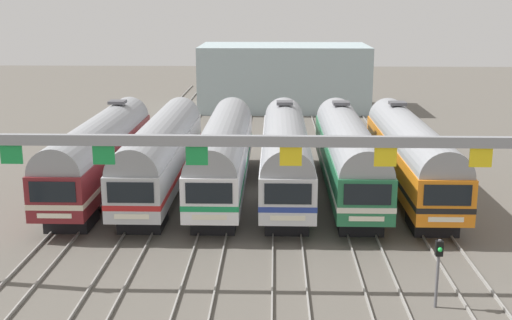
{
  "coord_description": "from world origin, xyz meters",
  "views": [
    {
      "loc": [
        1.26,
        -39.63,
        11.83
      ],
      "look_at": [
        0.1,
        0.29,
        2.09
      ],
      "focal_mm": 46.58,
      "sensor_mm": 36.0,
      "label": 1
    }
  ],
  "objects": [
    {
      "name": "commuter_train_stainless",
      "position": [
        -5.72,
        -0.01,
        2.69
      ],
      "size": [
        2.88,
        18.06,
        4.77
      ],
      "color": "#B2B5BA",
      "rests_on": "ground"
    },
    {
      "name": "commuter_train_orange",
      "position": [
        9.53,
        -0.0,
        2.69
      ],
      "size": [
        2.88,
        18.06,
        5.05
      ],
      "color": "orange",
      "rests_on": "ground"
    },
    {
      "name": "commuter_train_maroon",
      "position": [
        -9.53,
        -0.0,
        2.69
      ],
      "size": [
        2.88,
        18.06,
        5.05
      ],
      "color": "maroon",
      "rests_on": "ground"
    },
    {
      "name": "commuter_train_white",
      "position": [
        -1.91,
        -0.01,
        2.69
      ],
      "size": [
        2.88,
        18.06,
        4.77
      ],
      "color": "white",
      "rests_on": "ground"
    },
    {
      "name": "catenary_gantry",
      "position": [
        0.0,
        -13.5,
        5.32
      ],
      "size": [
        24.3,
        0.44,
        6.97
      ],
      "color": "gray",
      "rests_on": "ground"
    },
    {
      "name": "yard_signal_mast",
      "position": [
        7.62,
        -15.42,
        1.97
      ],
      "size": [
        0.28,
        0.35,
        2.82
      ],
      "color": "#59595E",
      "rests_on": "ground"
    },
    {
      "name": "ground_plane",
      "position": [
        0.0,
        0.0,
        0.0
      ],
      "size": [
        160.0,
        160.0,
        0.0
      ],
      "primitive_type": "plane",
      "color": "#5B564F"
    },
    {
      "name": "maintenance_building",
      "position": [
        2.18,
        33.11,
        3.47
      ],
      "size": [
        18.05,
        10.0,
        6.94
      ],
      "primitive_type": "cube",
      "color": "#9EB2B7",
      "rests_on": "ground"
    },
    {
      "name": "commuter_train_silver",
      "position": [
        1.91,
        -0.0,
        2.69
      ],
      "size": [
        2.88,
        18.06,
        5.05
      ],
      "color": "silver",
      "rests_on": "ground"
    },
    {
      "name": "commuter_train_green",
      "position": [
        5.72,
        -0.0,
        2.69
      ],
      "size": [
        2.88,
        18.06,
        5.05
      ],
      "color": "#236B42",
      "rests_on": "ground"
    },
    {
      "name": "track_bed",
      "position": [
        -0.0,
        17.0,
        0.07
      ],
      "size": [
        20.57,
        70.0,
        0.15
      ],
      "color": "gray",
      "rests_on": "ground"
    }
  ]
}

